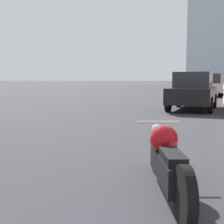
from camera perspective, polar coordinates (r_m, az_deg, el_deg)
The scene contains 4 objects.
motorcycle at distance 3.95m, azimuth 10.00°, elevation -8.73°, with size 1.01×2.23×0.80m.
parked_car_black at distance 14.59m, azimuth 14.60°, elevation 3.74°, with size 2.04×4.32×1.69m.
parked_car_silver at distance 26.29m, azimuth 17.36°, elevation 4.71°, with size 2.15×3.97×1.80m.
parked_car_blue at distance 37.18m, azimuth 17.71°, elevation 4.92°, with size 2.08×4.67×1.65m.
Camera 1 is at (3.40, 1.24, 1.40)m, focal length 50.00 mm.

